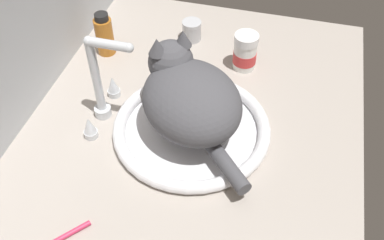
% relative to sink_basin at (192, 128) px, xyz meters
% --- Properties ---
extents(countertop, '(1.04, 0.77, 0.03)m').
position_rel_sink_basin_xyz_m(countertop, '(0.01, 0.00, -0.03)').
color(countertop, '#ADA399').
rests_on(countertop, ground).
extents(backsplash_wall, '(1.04, 0.02, 0.44)m').
position_rel_sink_basin_xyz_m(backsplash_wall, '(0.01, 0.40, 0.18)').
color(backsplash_wall, '#B2B7BC').
rests_on(backsplash_wall, ground).
extents(sink_basin, '(0.36, 0.36, 0.03)m').
position_rel_sink_basin_xyz_m(sink_basin, '(0.00, 0.00, 0.00)').
color(sink_basin, white).
rests_on(sink_basin, countertop).
extents(faucet, '(0.17, 0.12, 0.23)m').
position_rel_sink_basin_xyz_m(faucet, '(-0.00, 0.21, 0.08)').
color(faucet, silver).
rests_on(faucet, countertop).
extents(cat, '(0.33, 0.32, 0.18)m').
position_rel_sink_basin_xyz_m(cat, '(0.01, 0.01, 0.09)').
color(cat, '#4C4C51').
rests_on(cat, sink_basin).
extents(metal_jar, '(0.05, 0.05, 0.06)m').
position_rel_sink_basin_xyz_m(metal_jar, '(0.35, 0.09, 0.02)').
color(metal_jar, '#B2B5BA').
rests_on(metal_jar, countertop).
extents(pill_bottle, '(0.06, 0.06, 0.10)m').
position_rel_sink_basin_xyz_m(pill_bottle, '(0.26, -0.07, 0.03)').
color(pill_bottle, white).
rests_on(pill_bottle, countertop).
extents(amber_bottle, '(0.05, 0.05, 0.12)m').
position_rel_sink_basin_xyz_m(amber_bottle, '(0.23, 0.30, 0.04)').
color(amber_bottle, '#B2661E').
rests_on(amber_bottle, countertop).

